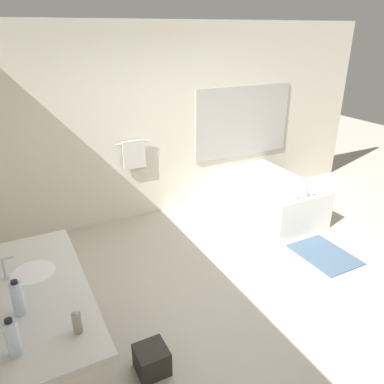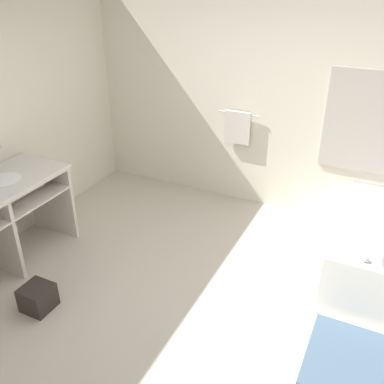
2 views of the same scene
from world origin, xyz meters
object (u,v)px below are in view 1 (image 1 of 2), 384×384
at_px(water_bottle_1, 13,338).
at_px(soap_dispenser, 77,322).
at_px(water_bottle_2, 18,298).
at_px(bathtub, 270,194).
at_px(waste_bin, 152,360).

height_order(water_bottle_1, soap_dispenser, water_bottle_1).
bearing_deg(water_bottle_2, water_bottle_1, -98.57).
height_order(bathtub, water_bottle_1, water_bottle_1).
relative_size(water_bottle_2, soap_dispenser, 1.52).
xyz_separation_m(bathtub, water_bottle_2, (-3.51, -1.83, 0.72)).
relative_size(soap_dispenser, waste_bin, 0.67).
distance_m(water_bottle_1, waste_bin, 1.31).
height_order(water_bottle_1, waste_bin, water_bottle_1).
bearing_deg(water_bottle_2, bathtub, 27.54).
bearing_deg(bathtub, waste_bin, -144.73).
xyz_separation_m(bathtub, water_bottle_1, (-3.56, -2.18, 0.72)).
relative_size(bathtub, water_bottle_1, 6.34).
bearing_deg(waste_bin, water_bottle_1, -162.02).
relative_size(water_bottle_2, waste_bin, 1.01).
distance_m(water_bottle_2, soap_dispenser, 0.45).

